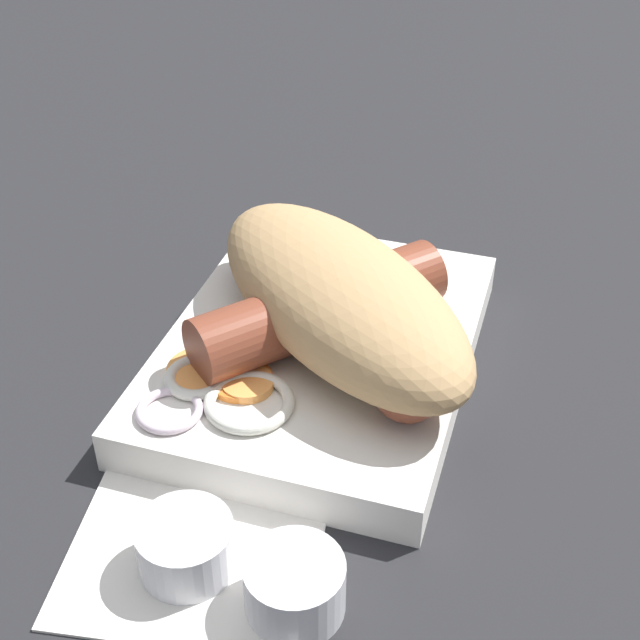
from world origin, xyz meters
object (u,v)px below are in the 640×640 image
(sausage, at_px, (328,311))
(condiment_cup_far, at_px, (295,589))
(food_tray, at_px, (320,352))
(bread_roll, at_px, (340,296))
(condiment_cup_near, at_px, (186,550))

(sausage, distance_m, condiment_cup_far, 0.15)
(food_tray, relative_size, bread_roll, 1.04)
(food_tray, distance_m, sausage, 0.03)
(condiment_cup_near, bearing_deg, bread_roll, -9.64)
(food_tray, xyz_separation_m, condiment_cup_near, (-0.14, 0.01, -0.00))
(condiment_cup_near, bearing_deg, food_tray, -5.57)
(sausage, bearing_deg, condiment_cup_near, 172.73)
(condiment_cup_far, bearing_deg, sausage, 11.98)
(bread_roll, distance_m, sausage, 0.01)
(sausage, bearing_deg, food_tray, 88.92)
(condiment_cup_far, bearing_deg, food_tray, 13.56)
(bread_roll, relative_size, sausage, 1.42)
(bread_roll, height_order, condiment_cup_far, bread_roll)
(food_tray, relative_size, sausage, 1.48)
(bread_roll, relative_size, condiment_cup_far, 4.84)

